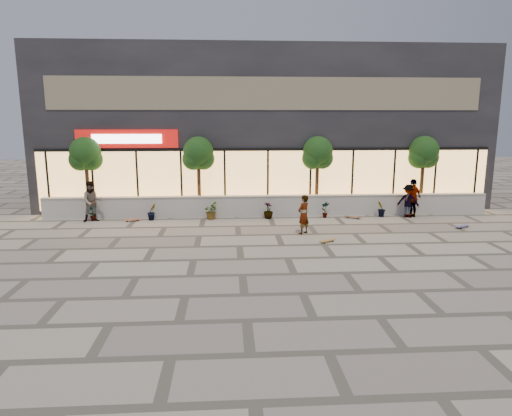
{
  "coord_description": "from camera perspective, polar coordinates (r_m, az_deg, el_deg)",
  "views": [
    {
      "loc": [
        -2.05,
        -15.17,
        4.82
      ],
      "look_at": [
        -0.95,
        2.55,
        1.3
      ],
      "focal_mm": 32.0,
      "sensor_mm": 36.0,
      "label": 1
    }
  ],
  "objects": [
    {
      "name": "tree_east",
      "position": [
        25.05,
        20.23,
        6.33
      ],
      "size": [
        1.6,
        1.5,
        3.92
      ],
      "color": "#4E321B",
      "rests_on": "ground"
    },
    {
      "name": "ground",
      "position": [
        16.05,
        3.97,
        -6.29
      ],
      "size": [
        80.0,
        80.0,
        0.0
      ],
      "primitive_type": "plane",
      "color": "#A7A090",
      "rests_on": "ground"
    },
    {
      "name": "retail_building",
      "position": [
        27.73,
        0.68,
        10.03
      ],
      "size": [
        24.0,
        9.17,
        8.5
      ],
      "color": "black",
      "rests_on": "ground"
    },
    {
      "name": "skateboard_right_far",
      "position": [
        22.29,
        24.4,
        -2.07
      ],
      "size": [
        0.84,
        0.61,
        0.1
      ],
      "rotation": [
        0.0,
        0.0,
        0.52
      ],
      "color": "#4D4E8E",
      "rests_on": "ground"
    },
    {
      "name": "shrub_e",
      "position": [
        22.57,
        8.65,
        -0.19
      ],
      "size": [
        0.46,
        0.35,
        0.81
      ],
      "primitive_type": "imported",
      "rotation": [
        0.0,
        0.0,
        3.28
      ],
      "color": "#103514",
      "rests_on": "ground"
    },
    {
      "name": "shrub_c",
      "position": [
        22.08,
        -5.7,
        -0.37
      ],
      "size": [
        0.68,
        0.77,
        0.81
      ],
      "primitive_type": "imported",
      "rotation": [
        0.0,
        0.0,
        1.64
      ],
      "color": "#103514",
      "rests_on": "ground"
    },
    {
      "name": "skater_left",
      "position": [
        22.72,
        -19.79,
        0.77
      ],
      "size": [
        1.13,
        1.01,
        1.92
      ],
      "primitive_type": "imported",
      "rotation": [
        0.0,
        0.0,
        0.36
      ],
      "color": "tan",
      "rests_on": "ground"
    },
    {
      "name": "tree_west",
      "position": [
        23.97,
        -20.54,
        6.12
      ],
      "size": [
        1.6,
        1.5,
        3.92
      ],
      "color": "#4E321B",
      "rests_on": "ground"
    },
    {
      "name": "skater_right_near",
      "position": [
        23.62,
        19.02,
        1.18
      ],
      "size": [
        1.19,
        0.98,
        1.91
      ],
      "primitive_type": "imported",
      "rotation": [
        0.0,
        0.0,
        3.69
      ],
      "color": "silver",
      "rests_on": "ground"
    },
    {
      "name": "skater_center",
      "position": [
        19.23,
        5.97,
        -0.82
      ],
      "size": [
        0.72,
        0.7,
        1.66
      ],
      "primitive_type": "imported",
      "rotation": [
        0.0,
        0.0,
        3.87
      ],
      "color": "silver",
      "rests_on": "ground"
    },
    {
      "name": "skater_right_far",
      "position": [
        23.55,
        18.49,
        0.84
      ],
      "size": [
        1.21,
        1.01,
        1.63
      ],
      "primitive_type": "imported",
      "rotation": [
        0.0,
        0.0,
        2.68
      ],
      "color": "maroon",
      "rests_on": "ground"
    },
    {
      "name": "shrub_a",
      "position": [
        22.99,
        -19.79,
        -0.53
      ],
      "size": [
        0.43,
        0.29,
        0.81
      ],
      "primitive_type": "imported",
      "color": "#103514",
      "rests_on": "ground"
    },
    {
      "name": "skateboard_left",
      "position": [
        22.35,
        -15.21,
        -1.44
      ],
      "size": [
        0.78,
        0.43,
        0.09
      ],
      "rotation": [
        0.0,
        0.0,
        0.32
      ],
      "color": "#C14A24",
      "rests_on": "ground"
    },
    {
      "name": "tree_midwest",
      "position": [
        22.99,
        -7.22,
        6.55
      ],
      "size": [
        1.6,
        1.5,
        3.92
      ],
      "color": "#4E321B",
      "rests_on": "ground"
    },
    {
      "name": "planter_wall",
      "position": [
        22.67,
        1.68,
        0.29
      ],
      "size": [
        22.0,
        0.42,
        1.04
      ],
      "color": "beige",
      "rests_on": "ground"
    },
    {
      "name": "tree_mideast",
      "position": [
        23.39,
        7.71,
        6.62
      ],
      "size": [
        1.6,
        1.5,
        3.92
      ],
      "color": "#4E321B",
      "rests_on": "ground"
    },
    {
      "name": "skateboard_center",
      "position": [
        18.2,
        8.93,
        -4.03
      ],
      "size": [
        0.73,
        0.55,
        0.09
      ],
      "rotation": [
        0.0,
        0.0,
        0.55
      ],
      "color": "olive",
      "rests_on": "ground"
    },
    {
      "name": "skateboard_right_near",
      "position": [
        22.69,
        12.02,
        -1.09
      ],
      "size": [
        0.79,
        0.58,
        0.1
      ],
      "rotation": [
        0.0,
        0.0,
        -0.52
      ],
      "color": "brown",
      "rests_on": "ground"
    },
    {
      "name": "shrub_f",
      "position": [
        23.32,
        15.39,
        -0.1
      ],
      "size": [
        0.55,
        0.57,
        0.81
      ],
      "primitive_type": "imported",
      "rotation": [
        0.0,
        0.0,
        4.1
      ],
      "color": "#103514",
      "rests_on": "ground"
    },
    {
      "name": "shrub_b",
      "position": [
        22.36,
        -12.89,
        -0.46
      ],
      "size": [
        0.57,
        0.57,
        0.81
      ],
      "primitive_type": "imported",
      "rotation": [
        0.0,
        0.0,
        0.82
      ],
      "color": "#103514",
      "rests_on": "ground"
    },
    {
      "name": "shrub_d",
      "position": [
        22.15,
        1.55,
        -0.28
      ],
      "size": [
        0.64,
        0.64,
        0.81
      ],
      "primitive_type": "imported",
      "rotation": [
        0.0,
        0.0,
        2.46
      ],
      "color": "#103514",
      "rests_on": "ground"
    }
  ]
}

